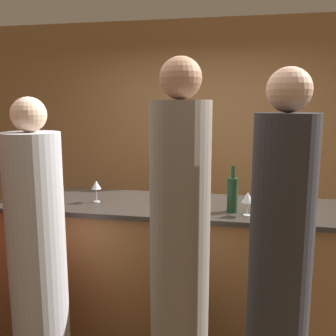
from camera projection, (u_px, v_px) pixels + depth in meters
ground_plane at (171, 334)px, 2.96m from camera, size 14.00×14.00×0.00m
back_wall at (200, 136)px, 4.65m from camera, size 8.00×0.06×2.80m
bar_counter at (171, 270)px, 2.87m from camera, size 2.62×0.72×1.07m
bartender at (175, 204)px, 3.59m from camera, size 0.39×0.39×1.84m
guest_0 at (38, 264)px, 2.23m from camera, size 0.33×0.33×1.84m
guest_1 at (279, 278)px, 1.89m from camera, size 0.31×0.31×1.97m
guest_2 at (180, 258)px, 2.05m from camera, size 0.33×0.33×2.04m
wine_bottle_0 at (30, 186)px, 2.88m from camera, size 0.08×0.08×0.28m
wine_bottle_1 at (233, 194)px, 2.55m from camera, size 0.07×0.07×0.32m
wine_bottle_2 at (37, 176)px, 3.21m from camera, size 0.07×0.07×0.30m
wine_glass_0 at (196, 198)px, 2.50m from camera, size 0.07×0.07×0.15m
wine_glass_1 at (248, 198)px, 2.46m from camera, size 0.08×0.08×0.16m
wine_glass_2 at (49, 182)px, 2.93m from camera, size 0.07×0.07×0.17m
wine_glass_3 at (96, 186)px, 2.81m from camera, size 0.07×0.07×0.16m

